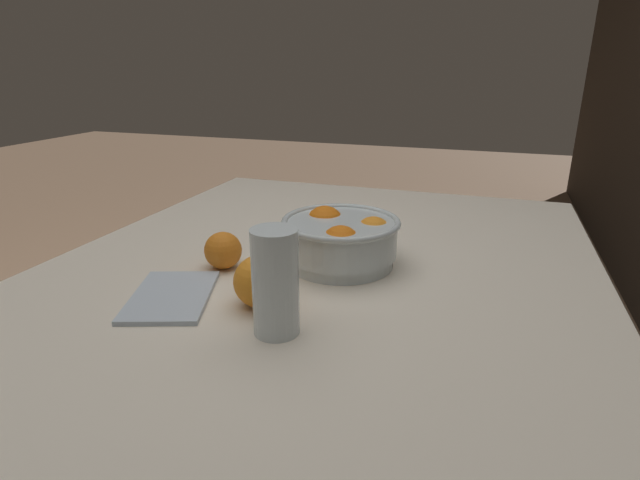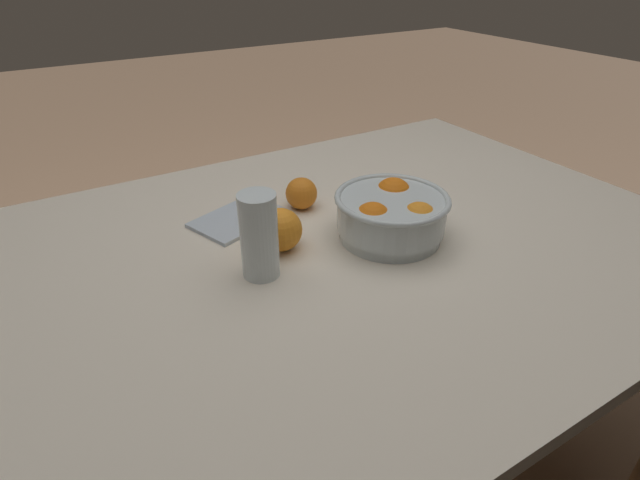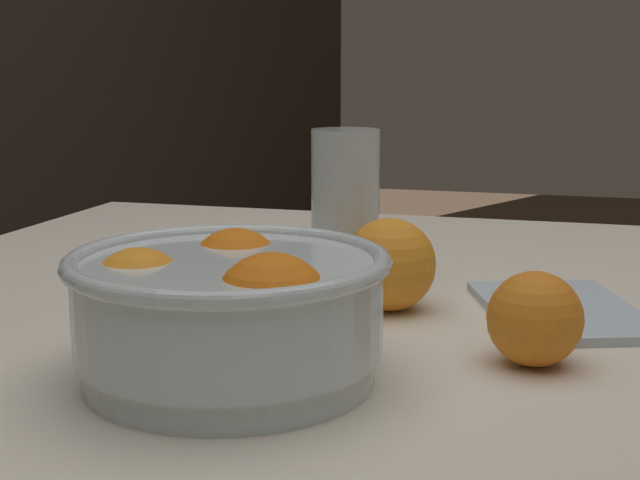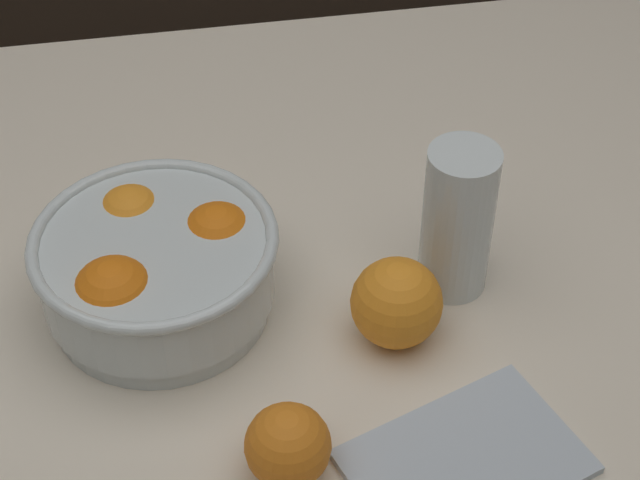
{
  "view_description": "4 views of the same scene",
  "coord_description": "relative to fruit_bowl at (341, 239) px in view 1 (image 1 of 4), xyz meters",
  "views": [
    {
      "loc": [
        0.81,
        0.28,
        1.09
      ],
      "look_at": [
        0.07,
        0.03,
        0.81
      ],
      "focal_mm": 28.0,
      "sensor_mm": 36.0,
      "label": 1
    },
    {
      "loc": [
        0.52,
        0.7,
        1.23
      ],
      "look_at": [
        0.13,
        0.06,
        0.78
      ],
      "focal_mm": 28.0,
      "sensor_mm": 36.0,
      "label": 2
    },
    {
      "loc": [
        -0.6,
        -0.19,
        0.94
      ],
      "look_at": [
        0.1,
        0.01,
        0.79
      ],
      "focal_mm": 50.0,
      "sensor_mm": 36.0,
      "label": 3
    },
    {
      "loc": [
        -0.02,
        -0.67,
        1.45
      ],
      "look_at": [
        0.1,
        0.03,
        0.78
      ],
      "focal_mm": 60.0,
      "sensor_mm": 36.0,
      "label": 4
    }
  ],
  "objects": [
    {
      "name": "orange_loose_front",
      "position": [
        0.21,
        -0.07,
        -0.01
      ],
      "size": [
        0.08,
        0.08,
        0.08
      ],
      "primitive_type": "sphere",
      "color": "orange",
      "rests_on": "dining_table"
    },
    {
      "name": "dining_table",
      "position": [
        0.05,
        -0.04,
        -0.12
      ],
      "size": [
        1.34,
        1.03,
        0.72
      ],
      "color": "beige",
      "rests_on": "ground_plane"
    },
    {
      "name": "orange_loose_near_bowl",
      "position": [
        0.09,
        -0.2,
        -0.02
      ],
      "size": [
        0.07,
        0.07,
        0.07
      ],
      "primitive_type": "sphere",
      "color": "orange",
      "rests_on": "dining_table"
    },
    {
      "name": "fruit_bowl",
      "position": [
        0.0,
        0.0,
        0.0
      ],
      "size": [
        0.22,
        0.22,
        0.1
      ],
      "color": "silver",
      "rests_on": "dining_table"
    },
    {
      "name": "juice_glass",
      "position": [
        0.28,
        -0.02,
        0.02
      ],
      "size": [
        0.07,
        0.07,
        0.16
      ],
      "color": "#F4A314",
      "rests_on": "dining_table"
    },
    {
      "name": "napkin",
      "position": [
        0.23,
        -0.22,
        -0.05
      ],
      "size": [
        0.22,
        0.18,
        0.01
      ],
      "primitive_type": "cube",
      "rotation": [
        0.0,
        0.0,
        0.34
      ],
      "color": "silver",
      "rests_on": "dining_table"
    }
  ]
}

